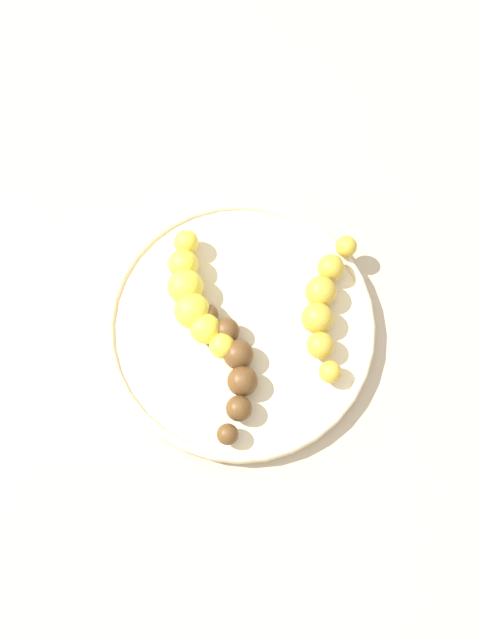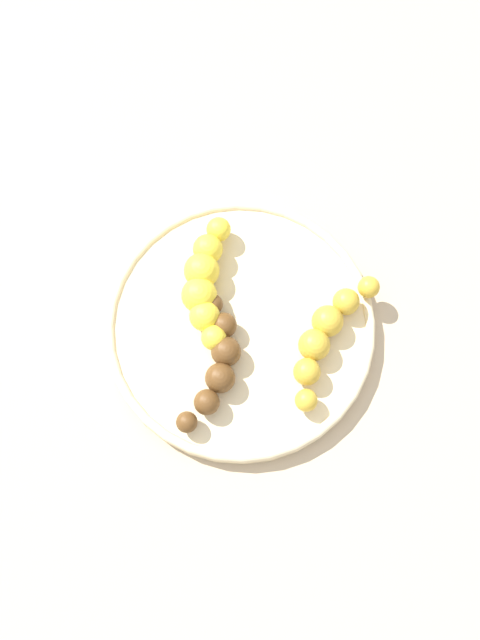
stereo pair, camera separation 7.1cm
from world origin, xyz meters
name	(u,v)px [view 1 (the left image)]	position (x,y,z in m)	size (l,w,h in m)	color
ground_plane	(240,330)	(0.00, 0.00, 0.00)	(2.40, 2.40, 0.00)	tan
fruit_bowl	(240,327)	(0.00, 0.00, 0.01)	(0.28, 0.28, 0.02)	beige
banana_overripe	(234,369)	(-0.05, 0.00, 0.03)	(0.14, 0.07, 0.03)	#593819
banana_spotted	(325,306)	(0.03, -0.08, 0.04)	(0.16, 0.05, 0.03)	gold
banana_yellow	(193,296)	(0.01, 0.05, 0.04)	(0.12, 0.08, 0.04)	yellow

